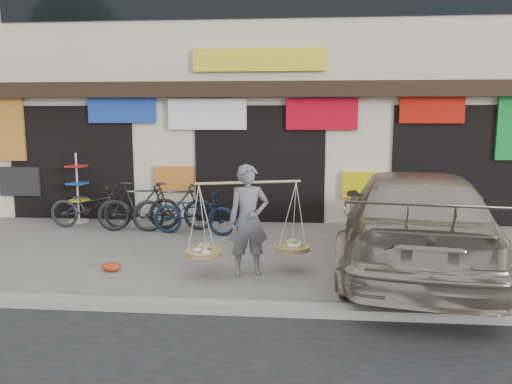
# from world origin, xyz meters

# --- Properties ---
(ground) EXTENTS (70.00, 70.00, 0.00)m
(ground) POSITION_xyz_m (0.00, 0.00, 0.00)
(ground) COLOR slate
(ground) RESTS_ON ground
(kerb) EXTENTS (70.00, 0.25, 0.12)m
(kerb) POSITION_xyz_m (0.00, -2.00, 0.06)
(kerb) COLOR gray
(kerb) RESTS_ON ground
(shophouse_block) EXTENTS (14.00, 6.32, 7.00)m
(shophouse_block) POSITION_xyz_m (-0.00, 6.42, 3.45)
(shophouse_block) COLOR beige
(shophouse_block) RESTS_ON ground
(street_vendor) EXTENTS (1.92, 0.96, 1.73)m
(street_vendor) POSITION_xyz_m (0.14, -0.43, 0.80)
(street_vendor) COLOR slate
(street_vendor) RESTS_ON ground
(bike_0) EXTENTS (1.84, 0.65, 0.97)m
(bike_0) POSITION_xyz_m (-3.67, 2.52, 0.48)
(bike_0) COLOR #2C2C31
(bike_0) RESTS_ON ground
(bike_1) EXTENTS (1.84, 0.90, 1.06)m
(bike_1) POSITION_xyz_m (-2.53, 2.39, 0.53)
(bike_1) COLOR black
(bike_1) RESTS_ON ground
(bike_2) EXTENTS (1.85, 0.84, 0.94)m
(bike_2) POSITION_xyz_m (-1.26, 2.12, 0.47)
(bike_2) COLOR #10223B
(bike_2) RESTS_ON ground
(bike_3) EXTENTS (1.84, 0.90, 1.06)m
(bike_3) POSITION_xyz_m (-1.76, 2.39, 0.53)
(bike_3) COLOR black
(bike_3) RESTS_ON ground
(suv) EXTENTS (3.09, 5.82, 1.61)m
(suv) POSITION_xyz_m (2.77, 0.11, 0.80)
(suv) COLOR #A49784
(suv) RESTS_ON ground
(display_rack) EXTENTS (0.44, 0.44, 1.62)m
(display_rack) POSITION_xyz_m (-4.23, 3.12, 0.65)
(display_rack) COLOR silver
(display_rack) RESTS_ON ground
(red_bag) EXTENTS (0.31, 0.25, 0.14)m
(red_bag) POSITION_xyz_m (-2.08, -0.47, 0.07)
(red_bag) COLOR red
(red_bag) RESTS_ON ground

